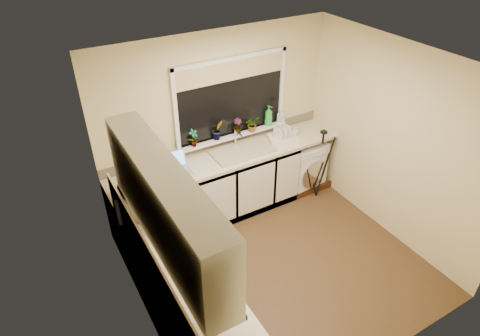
% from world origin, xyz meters
% --- Properties ---
extents(floor, '(3.20, 3.20, 0.00)m').
position_xyz_m(floor, '(0.00, 0.00, 0.00)').
color(floor, brown).
rests_on(floor, ground).
extents(ceiling, '(3.20, 3.20, 0.00)m').
position_xyz_m(ceiling, '(0.00, 0.00, 2.45)').
color(ceiling, white).
rests_on(ceiling, ground).
extents(wall_back, '(3.20, 0.00, 3.20)m').
position_xyz_m(wall_back, '(0.00, 1.50, 1.23)').
color(wall_back, beige).
rests_on(wall_back, ground).
extents(wall_front, '(3.20, 0.00, 3.20)m').
position_xyz_m(wall_front, '(0.00, -1.50, 1.23)').
color(wall_front, beige).
rests_on(wall_front, ground).
extents(wall_left, '(0.00, 3.00, 3.00)m').
position_xyz_m(wall_left, '(-1.60, 0.00, 1.23)').
color(wall_left, beige).
rests_on(wall_left, ground).
extents(wall_right, '(0.00, 3.00, 3.00)m').
position_xyz_m(wall_right, '(1.60, 0.00, 1.23)').
color(wall_right, beige).
rests_on(wall_right, ground).
extents(base_cabinet_back, '(2.55, 0.60, 0.86)m').
position_xyz_m(base_cabinet_back, '(-0.33, 1.20, 0.43)').
color(base_cabinet_back, silver).
rests_on(base_cabinet_back, floor).
extents(base_cabinet_left, '(0.54, 2.40, 0.86)m').
position_xyz_m(base_cabinet_left, '(-1.30, -0.30, 0.43)').
color(base_cabinet_left, silver).
rests_on(base_cabinet_left, floor).
extents(worktop_back, '(3.20, 0.60, 0.04)m').
position_xyz_m(worktop_back, '(0.00, 1.20, 0.88)').
color(worktop_back, beige).
rests_on(worktop_back, base_cabinet_back).
extents(worktop_left, '(0.60, 2.40, 0.04)m').
position_xyz_m(worktop_left, '(-1.30, -0.30, 0.88)').
color(worktop_left, beige).
rests_on(worktop_left, base_cabinet_left).
extents(upper_cabinet, '(0.28, 1.90, 0.70)m').
position_xyz_m(upper_cabinet, '(-1.44, -0.45, 1.80)').
color(upper_cabinet, silver).
rests_on(upper_cabinet, wall_left).
extents(splashback_left, '(0.02, 2.40, 0.45)m').
position_xyz_m(splashback_left, '(-1.59, -0.30, 1.12)').
color(splashback_left, beige).
rests_on(splashback_left, wall_left).
extents(splashback_back, '(3.20, 0.02, 0.14)m').
position_xyz_m(splashback_back, '(0.00, 1.49, 0.97)').
color(splashback_back, beige).
rests_on(splashback_back, wall_back).
extents(window_glass, '(1.50, 0.02, 1.00)m').
position_xyz_m(window_glass, '(0.20, 1.49, 1.55)').
color(window_glass, black).
rests_on(window_glass, wall_back).
extents(window_blind, '(1.50, 0.02, 0.25)m').
position_xyz_m(window_blind, '(0.20, 1.46, 1.92)').
color(window_blind, tan).
rests_on(window_blind, wall_back).
extents(windowsill, '(1.60, 0.14, 0.03)m').
position_xyz_m(windowsill, '(0.20, 1.43, 1.04)').
color(windowsill, white).
rests_on(windowsill, wall_back).
extents(sink, '(0.82, 0.46, 0.03)m').
position_xyz_m(sink, '(0.20, 1.20, 0.91)').
color(sink, tan).
rests_on(sink, worktop_back).
extents(faucet, '(0.03, 0.03, 0.24)m').
position_xyz_m(faucet, '(0.20, 1.38, 1.02)').
color(faucet, silver).
rests_on(faucet, worktop_back).
extents(washing_machine, '(0.58, 0.56, 0.76)m').
position_xyz_m(washing_machine, '(1.22, 1.18, 0.38)').
color(washing_machine, white).
rests_on(washing_machine, floor).
extents(laptop, '(0.32, 0.32, 0.22)m').
position_xyz_m(laptop, '(-0.72, 1.22, 0.96)').
color(laptop, '#A6A7AE').
rests_on(laptop, worktop_back).
extents(kettle, '(0.16, 0.16, 0.21)m').
position_xyz_m(kettle, '(-1.27, 0.29, 1.01)').
color(kettle, white).
rests_on(kettle, worktop_left).
extents(dish_rack, '(0.46, 0.40, 0.06)m').
position_xyz_m(dish_rack, '(0.83, 1.16, 0.93)').
color(dish_rack, silver).
rests_on(dish_rack, worktop_back).
extents(tripod, '(0.61, 0.61, 1.09)m').
position_xyz_m(tripod, '(1.27, 0.85, 0.54)').
color(tripod, black).
rests_on(tripod, floor).
extents(glass_jug, '(0.12, 0.12, 0.17)m').
position_xyz_m(glass_jug, '(-1.30, -0.85, 0.99)').
color(glass_jug, silver).
rests_on(glass_jug, worktop_left).
extents(steel_jar, '(0.09, 0.09, 0.12)m').
position_xyz_m(steel_jar, '(-1.31, -0.23, 0.96)').
color(steel_jar, silver).
rests_on(steel_jar, worktop_left).
extents(microwave, '(0.61, 0.72, 0.33)m').
position_xyz_m(microwave, '(-1.33, 0.76, 1.07)').
color(microwave, silver).
rests_on(microwave, worktop_left).
extents(plant_a, '(0.15, 0.13, 0.24)m').
position_xyz_m(plant_a, '(-0.39, 1.40, 1.17)').
color(plant_a, '#999999').
rests_on(plant_a, windowsill).
extents(plant_b, '(0.15, 0.12, 0.27)m').
position_xyz_m(plant_b, '(-0.04, 1.43, 1.18)').
color(plant_b, '#999999').
rests_on(plant_b, windowsill).
extents(plant_c, '(0.13, 0.13, 0.21)m').
position_xyz_m(plant_c, '(0.26, 1.43, 1.16)').
color(plant_c, '#999999').
rests_on(plant_c, windowsill).
extents(plant_d, '(0.23, 0.21, 0.20)m').
position_xyz_m(plant_d, '(0.46, 1.39, 1.15)').
color(plant_d, '#999999').
rests_on(plant_d, windowsill).
extents(soap_bottle_green, '(0.14, 0.14, 0.28)m').
position_xyz_m(soap_bottle_green, '(0.75, 1.43, 1.19)').
color(soap_bottle_green, green).
rests_on(soap_bottle_green, windowsill).
extents(soap_bottle_clear, '(0.10, 0.10, 0.18)m').
position_xyz_m(soap_bottle_clear, '(0.96, 1.42, 1.14)').
color(soap_bottle_clear, '#999999').
rests_on(soap_bottle_clear, windowsill).
extents(cup_back, '(0.16, 0.16, 0.10)m').
position_xyz_m(cup_back, '(1.08, 1.23, 0.95)').
color(cup_back, silver).
rests_on(cup_back, worktop_back).
extents(cup_left, '(0.10, 0.10, 0.09)m').
position_xyz_m(cup_left, '(-1.32, -0.52, 0.94)').
color(cup_left, beige).
rests_on(cup_left, worktop_left).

